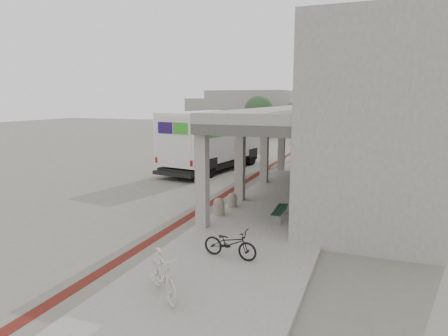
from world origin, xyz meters
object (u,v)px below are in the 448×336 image
at_px(utility_cabinet, 302,180).
at_px(bicycle_cream, 163,274).
at_px(bench, 280,212).
at_px(bicycle_black, 230,243).
at_px(fedex_truck, 213,139).

relative_size(utility_cabinet, bicycle_cream, 0.57).
height_order(bench, bicycle_cream, bicycle_cream).
bearing_deg(bench, bicycle_black, -99.27).
xyz_separation_m(fedex_truck, bicycle_black, (5.99, -13.23, -1.44)).
xyz_separation_m(bench, utility_cabinet, (-0.09, 5.06, 0.21)).
bearing_deg(bench, fedex_truck, 122.22).
height_order(bicycle_black, bicycle_cream, bicycle_cream).
bearing_deg(fedex_truck, utility_cabinet, -23.29).
distance_m(fedex_truck, bench, 11.34).
distance_m(bench, bicycle_black, 4.07).
xyz_separation_m(utility_cabinet, bicycle_cream, (-0.99, -11.69, 0.03)).
distance_m(utility_cabinet, bicycle_black, 9.11).
bearing_deg(bicycle_black, bicycle_cream, 171.55).
distance_m(fedex_truck, bicycle_cream, 16.76).
height_order(utility_cabinet, bicycle_cream, bicycle_cream).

